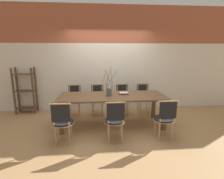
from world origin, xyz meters
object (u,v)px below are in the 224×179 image
(chair_near_center, at_px, (165,118))
(shelving_rack, at_px, (25,91))
(dining_table, at_px, (112,99))
(vase_centerpiece, at_px, (109,91))
(book_stack, at_px, (124,93))
(chair_far_center, at_px, (123,98))

(chair_near_center, bearing_deg, shelving_rack, 150.82)
(dining_table, bearing_deg, vase_centerpiece, -165.37)
(chair_near_center, xyz_separation_m, book_stack, (-0.73, 0.94, 0.31))
(dining_table, distance_m, chair_far_center, 0.94)
(chair_far_center, bearing_deg, chair_near_center, 111.26)
(shelving_rack, bearing_deg, book_stack, -20.28)
(book_stack, bearing_deg, dining_table, -160.51)
(vase_centerpiece, bearing_deg, shelving_rack, 154.36)
(chair_far_center, bearing_deg, dining_table, 65.01)
(vase_centerpiece, height_order, shelving_rack, vase_centerpiece)
(vase_centerpiece, bearing_deg, chair_near_center, -36.13)
(dining_table, height_order, vase_centerpiece, vase_centerpiece)
(dining_table, xyz_separation_m, shelving_rack, (-2.51, 1.15, 0.00))
(chair_near_center, height_order, book_stack, chair_near_center)
(shelving_rack, bearing_deg, chair_near_center, -29.18)
(dining_table, relative_size, book_stack, 10.67)
(dining_table, relative_size, chair_near_center, 2.92)
(vase_centerpiece, distance_m, book_stack, 0.41)
(dining_table, distance_m, chair_near_center, 1.34)
(chair_near_center, distance_m, chair_far_center, 1.78)
(shelving_rack, bearing_deg, vase_centerpiece, -25.64)
(chair_far_center, bearing_deg, book_stack, 83.43)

